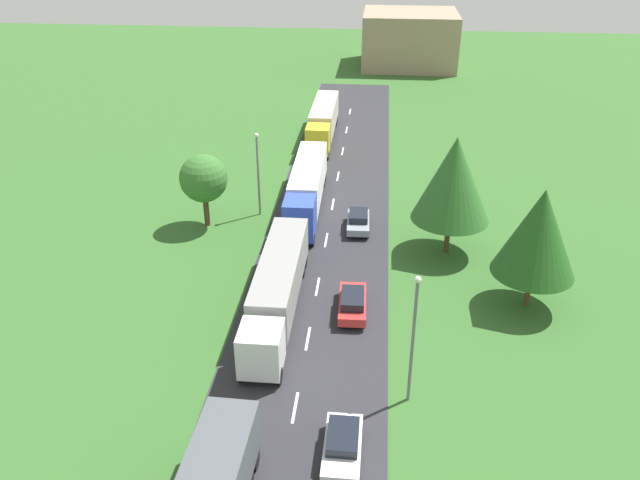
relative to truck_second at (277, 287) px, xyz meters
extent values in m
cube|color=#2B2B30|center=(2.28, -10.59, -2.07)|extent=(10.00, 140.00, 0.06)
cube|color=white|center=(2.28, -8.81, -2.03)|extent=(0.16, 2.40, 0.01)
cube|color=white|center=(2.28, -2.64, -2.03)|extent=(0.16, 2.40, 0.01)
cube|color=white|center=(2.28, 3.43, -2.03)|extent=(0.16, 2.40, 0.01)
cube|color=white|center=(2.28, 10.45, -2.03)|extent=(0.16, 2.40, 0.01)
cube|color=white|center=(2.28, 17.31, -2.03)|extent=(0.16, 2.40, 0.01)
cube|color=white|center=(2.28, 23.90, -2.03)|extent=(0.16, 2.40, 0.01)
cube|color=white|center=(2.28, 31.00, -2.03)|extent=(0.16, 2.40, 0.01)
cube|color=white|center=(2.28, 38.26, -2.03)|extent=(0.16, 2.40, 0.01)
cube|color=white|center=(2.28, 45.70, -2.03)|extent=(0.16, 2.40, 0.01)
cylinder|color=black|center=(-1.28, -14.34, -1.54)|extent=(0.38, 1.01, 1.00)
cylinder|color=black|center=(0.85, -13.04, -1.54)|extent=(0.38, 1.01, 1.00)
cylinder|color=black|center=(-1.25, -12.99, -1.54)|extent=(0.38, 1.01, 1.00)
cube|color=white|center=(0.03, -6.23, -0.21)|extent=(2.45, 2.65, 2.65)
cube|color=black|center=(0.04, -7.49, 0.26)|extent=(2.10, 0.11, 1.16)
cube|color=gray|center=(-0.01, 1.28, 0.13)|extent=(2.56, 11.70, 2.73)
cube|color=black|center=(-0.01, 1.28, -1.44)|extent=(0.96, 11.11, 0.24)
cylinder|color=black|center=(1.09, -6.89, -1.54)|extent=(0.36, 1.00, 1.00)
cylinder|color=black|center=(-1.01, -6.90, -1.54)|extent=(0.36, 1.00, 1.00)
cylinder|color=black|center=(1.03, 4.79, -1.54)|extent=(0.36, 1.00, 1.00)
cylinder|color=black|center=(-1.07, 4.78, -1.54)|extent=(0.36, 1.00, 1.00)
cylinder|color=black|center=(1.02, 6.20, -1.54)|extent=(0.36, 1.00, 1.00)
cylinder|color=black|center=(-1.08, 6.19, -1.54)|extent=(0.36, 1.00, 1.00)
cube|color=blue|center=(0.17, 10.16, 0.00)|extent=(2.49, 2.82, 3.08)
cube|color=black|center=(0.20, 8.83, 0.56)|extent=(2.10, 0.14, 1.35)
cube|color=white|center=(0.04, 17.70, 0.20)|extent=(2.71, 11.66, 2.88)
cube|color=black|center=(0.04, 17.70, -1.44)|extent=(1.10, 11.05, 0.24)
cylinder|color=black|center=(1.24, 9.48, -1.54)|extent=(0.37, 1.01, 1.00)
cylinder|color=black|center=(-0.86, 9.45, -1.54)|extent=(0.37, 1.01, 1.00)
cylinder|color=black|center=(1.02, 21.21, -1.54)|extent=(0.37, 1.01, 1.00)
cylinder|color=black|center=(-1.08, 21.17, -1.54)|extent=(0.37, 1.01, 1.00)
cylinder|color=black|center=(1.00, 22.60, -1.54)|extent=(0.37, 1.01, 1.00)
cylinder|color=black|center=(-1.10, 22.56, -1.54)|extent=(0.37, 1.01, 1.00)
cube|color=yellow|center=(-0.24, 29.01, -0.10)|extent=(2.44, 2.74, 2.88)
cube|color=black|center=(-0.24, 27.70, 0.42)|extent=(2.10, 0.10, 1.27)
cube|color=beige|center=(-0.23, 36.34, 0.22)|extent=(2.51, 11.21, 2.91)
cube|color=black|center=(-0.23, 36.34, -1.44)|extent=(0.91, 10.65, 0.24)
cylinder|color=black|center=(0.81, 28.33, -1.54)|extent=(0.35, 1.00, 1.00)
cylinder|color=black|center=(-1.29, 28.33, -1.54)|extent=(0.35, 1.00, 1.00)
cylinder|color=black|center=(0.82, 39.70, -1.54)|extent=(0.35, 1.00, 1.00)
cylinder|color=black|center=(-1.28, 39.70, -1.54)|extent=(0.35, 1.00, 1.00)
cylinder|color=black|center=(0.82, 41.05, -1.54)|extent=(0.35, 1.00, 1.00)
cylinder|color=black|center=(-1.28, 41.05, -1.54)|extent=(0.35, 1.00, 1.00)
cube|color=white|center=(5.05, -12.04, -1.42)|extent=(1.84, 4.21, 0.59)
cube|color=black|center=(5.05, -11.83, -0.86)|extent=(1.54, 2.36, 0.53)
cylinder|color=black|center=(5.86, -13.47, -1.72)|extent=(0.22, 0.64, 0.64)
cylinder|color=black|center=(4.23, -13.47, -1.72)|extent=(0.22, 0.64, 0.64)
cylinder|color=black|center=(5.86, -10.61, -1.72)|extent=(0.22, 0.64, 0.64)
cylinder|color=black|center=(4.24, -10.61, -1.72)|extent=(0.22, 0.64, 0.64)
cube|color=red|center=(4.89, 0.56, -1.41)|extent=(1.92, 4.51, 0.62)
cube|color=black|center=(4.90, 0.33, -0.82)|extent=(1.57, 2.54, 0.55)
cylinder|color=black|center=(4.05, 2.05, -1.72)|extent=(0.24, 0.65, 0.64)
cylinder|color=black|center=(5.64, 2.10, -1.72)|extent=(0.24, 0.65, 0.64)
cylinder|color=black|center=(4.14, -0.98, -1.72)|extent=(0.24, 0.65, 0.64)
cylinder|color=black|center=(5.73, -0.94, -1.72)|extent=(0.24, 0.65, 0.64)
cube|color=#8C939E|center=(4.75, 12.61, -1.43)|extent=(1.93, 4.09, 0.58)
cube|color=black|center=(4.75, 12.82, -0.86)|extent=(1.59, 2.31, 0.54)
cylinder|color=black|center=(5.60, 11.26, -1.72)|extent=(0.24, 0.65, 0.64)
cylinder|color=black|center=(3.99, 11.22, -1.72)|extent=(0.24, 0.65, 0.64)
cylinder|color=black|center=(5.52, 14.01, -1.72)|extent=(0.24, 0.65, 0.64)
cylinder|color=black|center=(3.91, 13.96, -1.72)|extent=(0.24, 0.65, 0.64)
cylinder|color=slate|center=(8.38, -7.50, 1.72)|extent=(0.18, 0.18, 7.62)
sphere|color=silver|center=(8.38, -7.50, 5.65)|extent=(0.36, 0.36, 0.36)
cylinder|color=slate|center=(-3.90, 14.81, 1.44)|extent=(0.18, 0.18, 7.08)
sphere|color=silver|center=(-3.90, 14.81, 5.10)|extent=(0.36, 0.36, 0.36)
cylinder|color=#513823|center=(-7.94, 12.32, -0.71)|extent=(0.47, 0.47, 2.77)
sphere|color=#38702D|center=(-7.94, 12.32, 2.15)|extent=(3.94, 3.94, 3.94)
cylinder|color=#513823|center=(16.58, 2.63, -0.81)|extent=(0.37, 0.37, 2.56)
cone|color=#23561E|center=(16.58, 2.63, 3.45)|extent=(5.42, 5.42, 5.96)
cylinder|color=#513823|center=(11.75, 9.64, -0.67)|extent=(0.41, 0.41, 2.85)
cone|color=#2D6628|center=(11.75, 9.64, 4.00)|extent=(5.90, 5.90, 6.49)
cube|color=#9E846B|center=(10.32, 72.62, 2.12)|extent=(14.86, 13.73, 8.43)
camera|label=1|loc=(6.13, -34.71, 22.30)|focal=35.87mm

